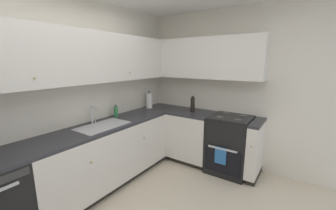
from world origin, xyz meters
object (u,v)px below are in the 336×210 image
Objects in this scene: paper_towel_roll at (149,101)px; oil_bottle at (193,104)px; soap_bottle at (116,112)px; oven_range at (230,144)px.

paper_towel_roll is 0.83m from oil_bottle.
oil_bottle reaches higher than soap_bottle.
paper_towel_roll is at bearing -1.44° from soap_bottle.
oven_range is 0.88m from oil_bottle.
paper_towel_roll reaches higher than soap_bottle.
oven_range is at bearing -56.59° from soap_bottle.
paper_towel_roll is at bearing 102.51° from oil_bottle.
oil_bottle reaches higher than oven_range.
oven_range is 3.79× the size of oil_bottle.
oil_bottle is (0.18, -0.81, -0.01)m from paper_towel_roll.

